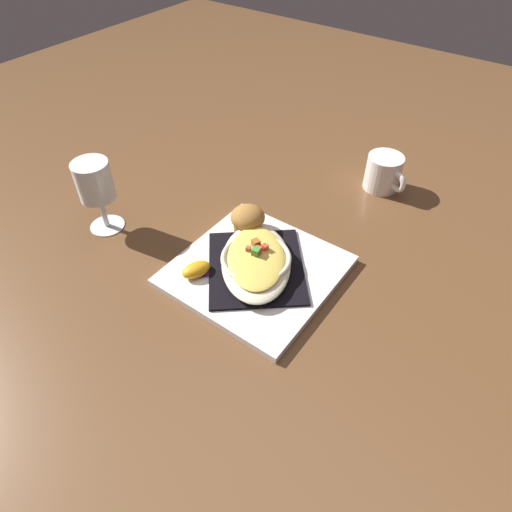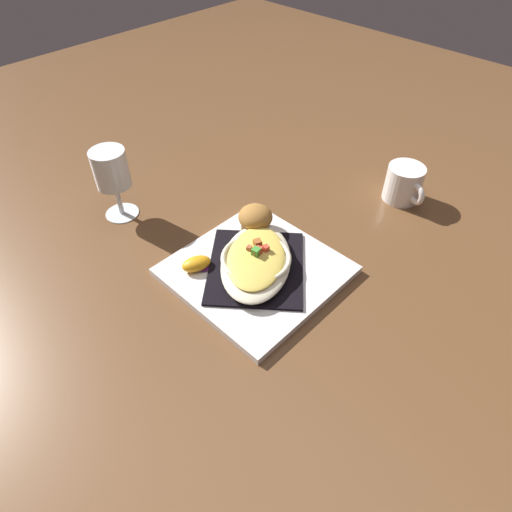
% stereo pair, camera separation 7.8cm
% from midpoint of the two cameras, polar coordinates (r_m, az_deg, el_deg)
% --- Properties ---
extents(ground_plane, '(2.60, 2.60, 0.00)m').
position_cam_midpoint_polar(ground_plane, '(0.81, 2.75, -2.38)').
color(ground_plane, brown).
extents(square_plate, '(0.27, 0.27, 0.01)m').
position_cam_midpoint_polar(square_plate, '(0.81, 2.77, -2.03)').
color(square_plate, white).
rests_on(square_plate, ground_plane).
extents(folded_napkin, '(0.25, 0.25, 0.01)m').
position_cam_midpoint_polar(folded_napkin, '(0.80, 2.79, -1.55)').
color(folded_napkin, black).
rests_on(folded_napkin, square_plate).
extents(gratin_dish, '(0.23, 0.22, 0.04)m').
position_cam_midpoint_polar(gratin_dish, '(0.79, 2.84, -0.60)').
color(gratin_dish, beige).
rests_on(gratin_dish, folded_napkin).
extents(muffin, '(0.07, 0.07, 0.05)m').
position_cam_midpoint_polar(muffin, '(0.86, 2.52, 4.64)').
color(muffin, olive).
rests_on(muffin, square_plate).
extents(orange_garnish, '(0.07, 0.06, 0.02)m').
position_cam_midpoint_polar(orange_garnish, '(0.80, -4.77, -1.13)').
color(orange_garnish, '#591863').
rests_on(orange_garnish, square_plate).
extents(coffee_mug, '(0.08, 0.10, 0.08)m').
position_cam_midpoint_polar(coffee_mug, '(1.02, 20.49, 8.41)').
color(coffee_mug, white).
rests_on(coffee_mug, ground_plane).
extents(stemmed_glass, '(0.07, 0.07, 0.15)m').
position_cam_midpoint_polar(stemmed_glass, '(0.91, -15.69, 10.14)').
color(stemmed_glass, white).
rests_on(stemmed_glass, ground_plane).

